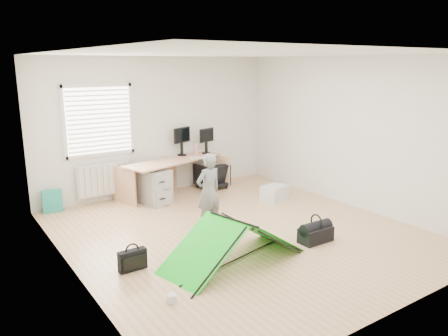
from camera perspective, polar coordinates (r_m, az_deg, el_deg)
ground at (r=6.88m, az=1.89°, el=-8.36°), size 5.50×5.50×0.00m
back_wall at (r=8.85m, az=-8.62°, el=5.46°), size 5.00×0.02×2.70m
window at (r=8.34m, az=-16.03°, el=6.00°), size 1.20×0.06×1.20m
radiator at (r=8.51m, az=-15.46°, el=-1.39°), size 1.00×0.12×0.60m
desk at (r=8.75m, az=-6.57°, el=-1.18°), size 2.22×1.26×0.72m
filing_cabinet at (r=8.24m, az=-9.03°, el=-2.43°), size 0.56×0.65×0.65m
monitor_left at (r=8.99m, az=-5.55°, el=2.98°), size 0.45×0.24×0.43m
monitor_right at (r=9.16m, az=-2.34°, el=3.11°), size 0.42×0.21×0.39m
keyboard at (r=8.76m, az=-2.94°, el=1.40°), size 0.51×0.34×0.02m
thermos at (r=8.99m, az=-3.62°, el=2.44°), size 0.08×0.08×0.25m
office_chair at (r=9.18m, az=-1.62°, el=-0.98°), size 0.60×0.62×0.54m
person at (r=6.82m, az=-2.03°, el=-3.11°), size 0.48×0.34×1.23m
kite at (r=5.80m, az=1.26°, el=-9.49°), size 2.04×1.23×0.59m
storage_crate at (r=8.47m, az=6.59°, el=-3.23°), size 0.56×0.45×0.28m
tote_bag at (r=8.30m, az=-21.53°, el=-4.05°), size 0.35×0.19×0.39m
laptop_bag at (r=5.77m, az=-11.86°, el=-11.69°), size 0.36×0.11×0.27m
white_box at (r=5.04m, az=-6.86°, el=-16.56°), size 0.11×0.11×0.09m
duffel_bag at (r=6.63m, az=11.88°, el=-8.52°), size 0.51×0.26×0.22m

